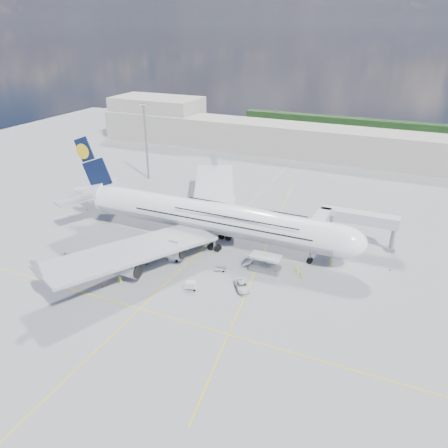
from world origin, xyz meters
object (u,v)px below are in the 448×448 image
at_px(airliner, 210,217).
at_px(cargo_loader, 265,265).
at_px(light_mast, 146,141).
at_px(dolly_row_a, 81,268).
at_px(cone_tail, 87,209).
at_px(dolly_nose_near, 191,285).
at_px(baggage_tug, 174,258).
at_px(crew_van, 297,269).
at_px(catering_truck_outer, 211,181).
at_px(crew_tug, 120,280).
at_px(cone_wing_left_outer, 189,200).
at_px(cone_wing_right_outer, 102,286).
at_px(crew_nose, 331,261).
at_px(crew_wing, 131,273).
at_px(dolly_row_b, 143,261).
at_px(service_van, 242,286).
at_px(jet_bridge, 343,220).
at_px(catering_truck_inner, 223,199).
at_px(dolly_nose_far, 220,269).
at_px(dolly_row_c, 104,266).
at_px(crew_loader, 300,276).
at_px(dolly_back, 67,255).
at_px(cone_nose, 390,270).
at_px(cone_wing_right_inner, 136,243).

distance_m(airliner, cargo_loader, 18.87).
bearing_deg(light_mast, dolly_row_a, -70.76).
bearing_deg(cone_tail, dolly_nose_near, -27.44).
distance_m(airliner, baggage_tug, 13.37).
distance_m(light_mast, crew_van, 76.06).
relative_size(dolly_nose_near, catering_truck_outer, 0.48).
bearing_deg(cargo_loader, crew_tug, -145.81).
bearing_deg(cone_wing_left_outer, cone_wing_right_outer, -82.45).
xyz_separation_m(crew_nose, crew_van, (-5.99, -6.22, 0.00)).
relative_size(crew_wing, cone_wing_right_outer, 2.87).
bearing_deg(airliner, light_mast, 139.00).
xyz_separation_m(dolly_row_b, service_van, (24.36, -1.03, 0.37)).
bearing_deg(crew_van, cargo_loader, 85.03).
distance_m(cone_wing_right_outer, cone_tail, 42.79).
bearing_deg(jet_bridge, light_mast, 160.98).
distance_m(jet_bridge, catering_truck_inner, 39.07).
xyz_separation_m(airliner, service_van, (14.83, -15.88, -6.13)).
xyz_separation_m(dolly_nose_far, dolly_nose_near, (-2.29, -9.12, 0.58)).
distance_m(dolly_nose_far, baggage_tug, 11.25).
bearing_deg(baggage_tug, airliner, 57.06).
bearing_deg(dolly_nose_near, service_van, 7.13).
height_order(dolly_row_a, dolly_row_c, dolly_row_c).
bearing_deg(cargo_loader, crew_van, 18.03).
bearing_deg(service_van, crew_loader, 6.80).
xyz_separation_m(crew_tug, cone_tail, (-32.25, 28.34, -0.57)).
xyz_separation_m(airliner, dolly_back, (-27.05, -19.80, -6.54)).
relative_size(dolly_row_c, crew_tug, 1.80).
height_order(crew_loader, cone_nose, crew_loader).
bearing_deg(dolly_nose_far, cone_nose, 3.83).
bearing_deg(baggage_tug, catering_truck_outer, 90.32).
relative_size(dolly_row_c, crew_loader, 1.77).
relative_size(dolly_row_c, dolly_nose_far, 1.00).
distance_m(crew_tug, cone_wing_right_outer, 3.61).
bearing_deg(dolly_row_c, airliner, 42.23).
distance_m(cone_nose, cone_tail, 82.52).
xyz_separation_m(catering_truck_outer, crew_van, (40.68, -41.87, -0.81)).
relative_size(jet_bridge, service_van, 3.55).
xyz_separation_m(dolly_nose_near, crew_wing, (-13.91, -0.70, -0.10)).
bearing_deg(airliner, jet_bridge, 20.31).
height_order(catering_truck_inner, cone_wing_right_inner, catering_truck_inner).
distance_m(crew_nose, crew_loader, 9.99).
distance_m(baggage_tug, cone_wing_right_outer, 17.35).
bearing_deg(crew_loader, crew_wing, -98.53).
relative_size(dolly_nose_far, crew_loader, 1.78).
bearing_deg(jet_bridge, baggage_tug, -146.04).
height_order(cone_wing_right_inner, cone_tail, cone_wing_right_inner).
xyz_separation_m(light_mast, crew_tug, (31.47, -59.32, -12.39)).
height_order(baggage_tug, crew_wing, baggage_tug).
bearing_deg(catering_truck_outer, service_van, -51.39).
distance_m(crew_tug, cone_nose, 57.58).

